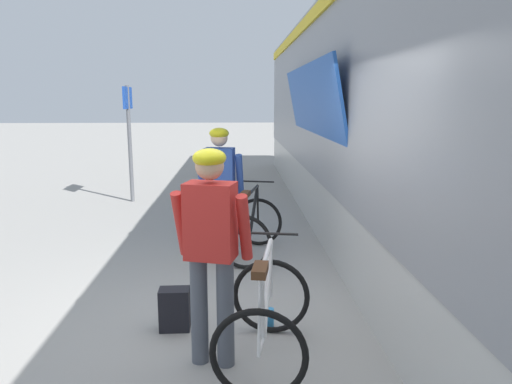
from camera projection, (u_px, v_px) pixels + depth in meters
The scene contains 9 objects.
ground_plane at pixel (221, 333), 4.37m from camera, with size 80.00×80.00×0.00m, color gray.
train_car at pixel (452, 112), 5.99m from camera, with size 3.20×18.81×3.88m.
cyclist_near_in_blue at pixel (220, 182), 6.23m from camera, with size 0.64×0.37×1.76m.
cyclist_far_in_red at pixel (211, 239), 3.68m from camera, with size 0.66×0.41×1.76m.
bicycle_near_black at pixel (251, 228), 6.42m from camera, with size 0.93×1.20×0.99m.
bicycle_far_white at pixel (265, 317), 3.80m from camera, with size 0.87×1.17×0.99m.
backpack_on_platform at pixel (175, 309), 4.40m from camera, with size 0.28×0.18×0.40m, color black.
water_bottle_near_the_bikes at pixel (270, 318), 4.46m from camera, with size 0.07×0.07×0.19m, color #338CCC.
platform_sign_post at pixel (129, 124), 9.68m from camera, with size 0.08×0.70×2.40m.
Camera 1 is at (0.15, -4.05, 2.12)m, focal length 33.16 mm.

